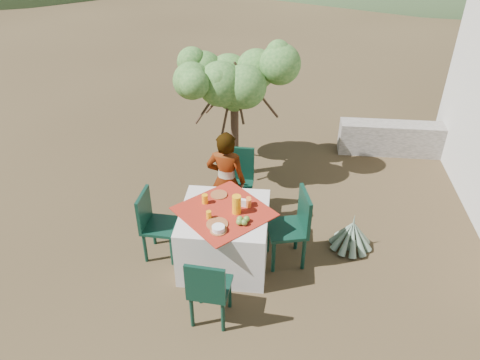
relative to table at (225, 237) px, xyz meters
name	(u,v)px	position (x,y,z in m)	size (l,w,h in m)	color
ground	(161,281)	(-0.71, -0.44, -0.38)	(160.00, 160.00, 0.00)	#332617
table	(225,237)	(0.00, 0.00, 0.00)	(1.30, 1.30, 0.76)	silver
chair_far	(236,180)	(0.03, 0.97, 0.17)	(0.47, 0.47, 1.00)	black
chair_near	(208,289)	(-0.04, -0.96, 0.11)	(0.44, 0.44, 0.89)	black
chair_left	(154,222)	(-0.87, 0.05, 0.12)	(0.44, 0.44, 0.90)	black
chair_right	(294,225)	(0.82, 0.11, 0.16)	(0.55, 0.55, 0.98)	black
person	(226,181)	(-0.07, 0.71, 0.33)	(0.52, 0.34, 1.41)	#8C6651
shrub_tree	(239,85)	(-0.04, 2.06, 1.10)	(1.60, 1.57, 1.88)	#412920
agave	(352,235)	(1.57, 0.41, -0.18)	(0.54, 0.55, 0.58)	gray
stone_wall	(417,140)	(2.89, 2.96, -0.10)	(2.60, 0.35, 0.55)	gray
plate_far	(219,195)	(-0.10, 0.31, 0.39)	(0.21, 0.21, 0.01)	brown
plate_near	(217,224)	(-0.04, -0.25, 0.39)	(0.25, 0.25, 0.01)	brown
glass_far	(205,199)	(-0.24, 0.14, 0.44)	(0.07, 0.07, 0.12)	#FFA010
glass_near	(209,215)	(-0.15, -0.15, 0.43)	(0.06, 0.06, 0.10)	#FFA010
juice_pitcher	(237,205)	(0.15, -0.01, 0.50)	(0.10, 0.10, 0.23)	#FFA010
bowl_plate	(218,231)	(-0.01, -0.36, 0.39)	(0.19, 0.19, 0.01)	brown
white_bowl	(218,228)	(-0.01, -0.36, 0.42)	(0.14, 0.14, 0.05)	white
jar_left	(249,203)	(0.27, 0.12, 0.43)	(0.07, 0.07, 0.10)	orange
jar_right	(249,201)	(0.27, 0.16, 0.43)	(0.06, 0.06, 0.09)	orange
napkin_holder	(244,203)	(0.22, 0.12, 0.43)	(0.07, 0.04, 0.09)	white
fruit_cluster	(243,221)	(0.24, -0.20, 0.42)	(0.15, 0.14, 0.07)	#5B812F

